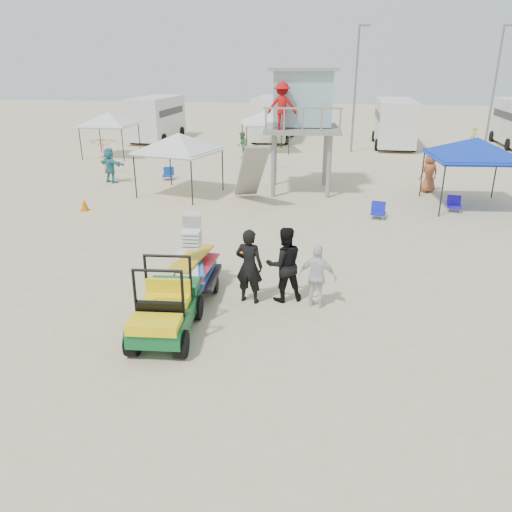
% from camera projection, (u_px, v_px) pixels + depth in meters
% --- Properties ---
extents(ground, '(140.00, 140.00, 0.00)m').
position_uv_depth(ground, '(206.00, 369.00, 9.92)').
color(ground, beige).
rests_on(ground, ground).
extents(utility_cart, '(1.35, 2.39, 1.74)m').
position_uv_depth(utility_cart, '(164.00, 303.00, 10.83)').
color(utility_cart, '#0D5827').
rests_on(utility_cart, ground).
extents(surf_trailer, '(1.32, 2.21, 1.91)m').
position_uv_depth(surf_trailer, '(194.00, 265.00, 12.99)').
color(surf_trailer, black).
rests_on(surf_trailer, ground).
extents(man_left, '(0.77, 0.57, 1.93)m').
position_uv_depth(man_left, '(249.00, 266.00, 12.41)').
color(man_left, black).
rests_on(man_left, ground).
extents(man_mid, '(1.16, 1.04, 1.95)m').
position_uv_depth(man_mid, '(284.00, 264.00, 12.50)').
color(man_mid, black).
rests_on(man_mid, ground).
extents(man_right, '(1.00, 0.54, 1.61)m').
position_uv_depth(man_right, '(317.00, 277.00, 12.19)').
color(man_right, silver).
rests_on(man_right, ground).
extents(lifeguard_tower, '(3.71, 3.71, 5.37)m').
position_uv_depth(lifeguard_tower, '(300.00, 103.00, 22.48)').
color(lifeguard_tower, gray).
rests_on(lifeguard_tower, ground).
extents(canopy_blue, '(3.68, 3.68, 3.29)m').
position_uv_depth(canopy_blue, '(477.00, 141.00, 20.17)').
color(canopy_blue, black).
rests_on(canopy_blue, ground).
extents(canopy_white_a, '(3.67, 3.67, 3.19)m').
position_uv_depth(canopy_white_a, '(178.00, 136.00, 22.19)').
color(canopy_white_a, black).
rests_on(canopy_white_a, ground).
extents(canopy_white_b, '(2.96, 2.96, 3.22)m').
position_uv_depth(canopy_white_b, '(108.00, 114.00, 31.40)').
color(canopy_white_b, black).
rests_on(canopy_white_b, ground).
extents(canopy_white_c, '(3.67, 3.67, 3.11)m').
position_uv_depth(canopy_white_c, '(265.00, 113.00, 33.27)').
color(canopy_white_c, black).
rests_on(canopy_white_c, ground).
extents(umbrella_a, '(2.69, 2.72, 1.97)m').
position_uv_depth(umbrella_a, '(103.00, 156.00, 26.99)').
color(umbrella_a, '#C13D14').
rests_on(umbrella_a, ground).
extents(umbrella_b, '(2.95, 2.96, 1.94)m').
position_uv_depth(umbrella_b, '(274.00, 153.00, 27.93)').
color(umbrella_b, gold).
rests_on(umbrella_b, ground).
extents(cone_near, '(0.34, 0.34, 0.50)m').
position_uv_depth(cone_near, '(246.00, 245.00, 15.91)').
color(cone_near, '#EA5B07').
rests_on(cone_near, ground).
extents(cone_far, '(0.34, 0.34, 0.50)m').
position_uv_depth(cone_far, '(84.00, 205.00, 20.50)').
color(cone_far, '#D76106').
rests_on(cone_far, ground).
extents(beach_chair_a, '(0.68, 0.74, 0.64)m').
position_uv_depth(beach_chair_a, '(168.00, 173.00, 25.96)').
color(beach_chair_a, '#0D3793').
rests_on(beach_chair_a, ground).
extents(beach_chair_b, '(0.64, 0.69, 0.64)m').
position_uv_depth(beach_chair_b, '(378.00, 210.00, 19.50)').
color(beach_chair_b, '#101CB6').
rests_on(beach_chair_b, ground).
extents(beach_chair_c, '(0.62, 0.67, 0.64)m').
position_uv_depth(beach_chair_c, '(454.00, 204.00, 20.39)').
color(beach_chair_c, '#2010B2').
rests_on(beach_chair_c, ground).
extents(rv_far_left, '(2.64, 6.80, 3.25)m').
position_uv_depth(rv_far_left, '(156.00, 117.00, 38.73)').
color(rv_far_left, silver).
rests_on(rv_far_left, ground).
extents(rv_mid_left, '(2.65, 6.50, 3.25)m').
position_uv_depth(rv_mid_left, '(274.00, 117.00, 38.69)').
color(rv_mid_left, silver).
rests_on(rv_mid_left, ground).
extents(rv_mid_right, '(2.64, 7.00, 3.25)m').
position_uv_depth(rv_mid_right, '(395.00, 121.00, 35.89)').
color(rv_mid_right, silver).
rests_on(rv_mid_right, ground).
extents(light_pole_left, '(0.14, 0.14, 8.00)m').
position_uv_depth(light_pole_left, '(355.00, 90.00, 32.81)').
color(light_pole_left, slate).
rests_on(light_pole_left, ground).
extents(light_pole_right, '(0.14, 0.14, 8.00)m').
position_uv_depth(light_pole_right, '(494.00, 90.00, 32.77)').
color(light_pole_right, slate).
rests_on(light_pole_right, ground).
extents(distant_beachgoers, '(21.18, 13.20, 1.84)m').
position_uv_depth(distant_beachgoers, '(274.00, 157.00, 27.15)').
color(distant_beachgoers, teal).
rests_on(distant_beachgoers, ground).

